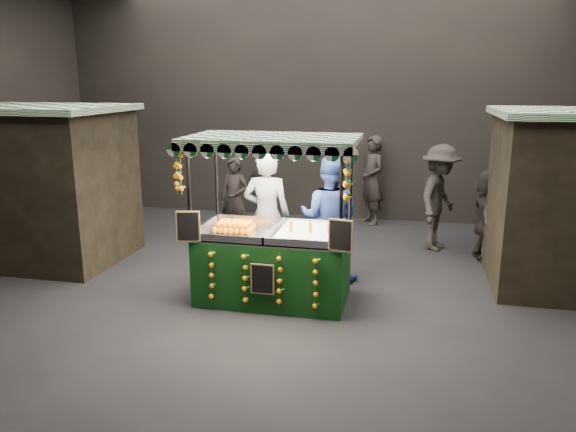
# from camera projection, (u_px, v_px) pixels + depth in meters

# --- Properties ---
(ground) EXTENTS (12.00, 12.00, 0.00)m
(ground) POSITION_uv_depth(u_px,v_px,m) (276.00, 300.00, 7.81)
(ground) COLOR black
(ground) RESTS_ON ground
(market_hall) EXTENTS (12.10, 10.10, 5.05)m
(market_hall) POSITION_uv_depth(u_px,v_px,m) (275.00, 49.00, 7.00)
(market_hall) COLOR black
(market_hall) RESTS_ON ground
(neighbour_stall_left) EXTENTS (3.00, 2.20, 2.60)m
(neighbour_stall_left) POSITION_uv_depth(u_px,v_px,m) (36.00, 183.00, 9.37)
(neighbour_stall_left) COLOR black
(neighbour_stall_left) RESTS_ON ground
(juice_stall) EXTENTS (2.36, 1.39, 2.29)m
(juice_stall) POSITION_uv_depth(u_px,v_px,m) (273.00, 252.00, 7.65)
(juice_stall) COLOR black
(juice_stall) RESTS_ON ground
(vendor_grey) EXTENTS (0.75, 0.53, 1.97)m
(vendor_grey) POSITION_uv_depth(u_px,v_px,m) (267.00, 215.00, 8.56)
(vendor_grey) COLOR gray
(vendor_grey) RESTS_ON ground
(vendor_blue) EXTENTS (1.00, 0.82, 1.92)m
(vendor_blue) POSITION_uv_depth(u_px,v_px,m) (329.00, 218.00, 8.46)
(vendor_blue) COLOR navy
(vendor_blue) RESTS_ON ground
(shopper_0) EXTENTS (0.65, 0.50, 1.59)m
(shopper_0) POSITION_uv_depth(u_px,v_px,m) (235.00, 199.00, 10.56)
(shopper_0) COLOR black
(shopper_0) RESTS_ON ground
(shopper_1) EXTENTS (0.97, 0.92, 1.58)m
(shopper_1) POSITION_uv_depth(u_px,v_px,m) (503.00, 219.00, 9.07)
(shopper_1) COLOR black
(shopper_1) RESTS_ON ground
(shopper_2) EXTENTS (0.97, 0.81, 1.55)m
(shopper_2) POSITION_uv_depth(u_px,v_px,m) (263.00, 192.00, 11.33)
(shopper_2) COLOR #2C2723
(shopper_2) RESTS_ON ground
(shopper_3) EXTENTS (1.09, 1.40, 1.90)m
(shopper_3) POSITION_uv_depth(u_px,v_px,m) (439.00, 198.00, 9.94)
(shopper_3) COLOR #2A2722
(shopper_3) RESTS_ON ground
(shopper_4) EXTENTS (1.07, 1.06, 1.87)m
(shopper_4) POSITION_uv_depth(u_px,v_px,m) (77.00, 190.00, 10.70)
(shopper_4) COLOR black
(shopper_4) RESTS_ON ground
(shopper_5) EXTENTS (0.82, 1.53, 1.57)m
(shopper_5) POSITION_uv_depth(u_px,v_px,m) (488.00, 215.00, 9.38)
(shopper_5) COLOR #2A2522
(shopper_5) RESTS_ON ground
(shopper_6) EXTENTS (0.74, 0.82, 1.87)m
(shopper_6) POSITION_uv_depth(u_px,v_px,m) (372.00, 180.00, 11.74)
(shopper_6) COLOR #2A2522
(shopper_6) RESTS_ON ground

